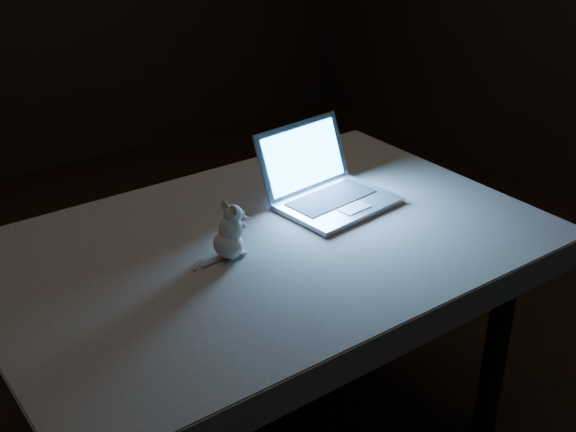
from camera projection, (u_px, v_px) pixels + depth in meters
floor at (277, 374)px, 2.79m from camera, size 5.00×5.00×0.00m
table at (269, 353)px, 2.26m from camera, size 1.51×0.98×0.80m
tablecloth at (254, 255)px, 2.08m from camera, size 1.68×1.19×0.09m
laptop at (339, 172)px, 2.21m from camera, size 0.38×0.34×0.24m
plush_mouse at (228, 231)px, 1.95m from camera, size 0.13×0.13×0.16m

